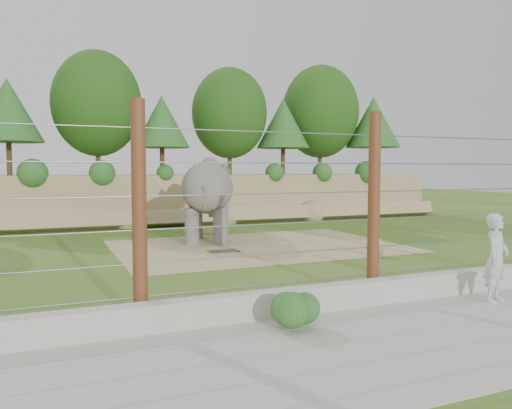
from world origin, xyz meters
name	(u,v)px	position (x,y,z in m)	size (l,w,h in m)	color
ground	(282,262)	(0.00, 0.00, 0.00)	(90.00, 90.00, 0.00)	#366A1A
back_embankment	(188,147)	(0.59, 12.68, 3.97)	(30.00, 5.52, 8.77)	#948256
dirt_patch	(258,246)	(0.50, 3.00, 0.01)	(10.00, 7.00, 0.02)	tan
drain_grate	(224,251)	(-1.04, 2.32, 0.04)	(1.00, 0.60, 0.03)	#262628
elephant	(207,200)	(-0.79, 4.90, 1.60)	(1.69, 3.95, 3.20)	#69635E
stone_ball	(375,246)	(3.18, -0.30, 0.32)	(0.60, 0.60, 0.60)	gray
retaining_wall	(387,290)	(0.00, -5.00, 0.25)	(26.00, 0.35, 0.50)	#B2AEA4
walkway	(460,330)	(0.00, -7.00, 0.01)	(26.00, 4.00, 0.01)	#B2AEA4
barrier_fence	(374,205)	(0.00, -4.50, 2.00)	(20.26, 0.26, 4.00)	#572414
walkway_shrub	(295,310)	(-2.58, -5.80, 0.33)	(0.63, 0.63, 0.63)	#255A24
zookeeper	(496,258)	(2.10, -5.87, 0.94)	(0.67, 0.44, 1.85)	silver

